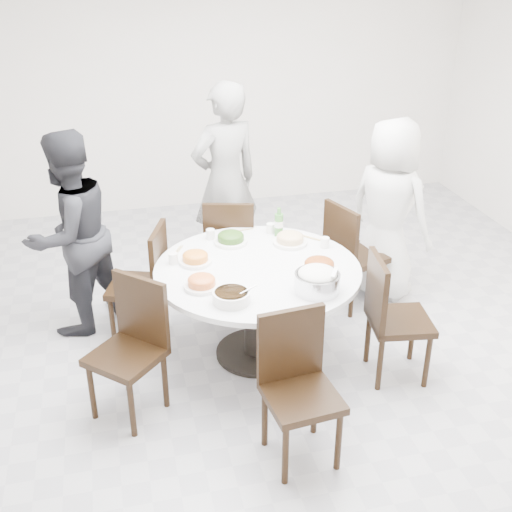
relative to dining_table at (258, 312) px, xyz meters
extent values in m
cube|color=#B0B0B5|center=(0.24, 0.22, -0.38)|extent=(6.00, 6.00, 0.01)
cube|color=white|center=(0.24, 3.22, 1.02)|extent=(6.00, 0.01, 2.80)
cylinder|color=white|center=(0.00, 0.00, 0.00)|extent=(1.50, 1.50, 0.75)
cube|color=black|center=(1.00, 0.56, 0.10)|extent=(0.53, 0.53, 0.95)
cube|color=black|center=(-0.01, 0.96, 0.10)|extent=(0.51, 0.51, 0.95)
cube|color=black|center=(-0.85, 0.47, 0.10)|extent=(0.53, 0.53, 0.95)
cube|color=black|center=(-0.99, -0.46, 0.10)|extent=(0.59, 0.59, 0.95)
cube|color=black|center=(0.00, -1.12, 0.10)|extent=(0.46, 0.46, 0.95)
cube|color=black|center=(0.92, -0.48, 0.10)|extent=(0.48, 0.48, 0.95)
imported|color=silver|center=(1.32, 0.69, 0.42)|extent=(0.85, 0.93, 1.60)
imported|color=black|center=(0.04, 1.41, 0.53)|extent=(0.76, 0.62, 1.81)
imported|color=black|center=(-1.32, 0.75, 0.45)|extent=(1.01, 1.00, 1.64)
cylinder|color=white|center=(-0.11, 0.45, 0.41)|extent=(0.26, 0.26, 0.07)
cylinder|color=white|center=(0.34, 0.33, 0.41)|extent=(0.27, 0.27, 0.07)
cylinder|color=white|center=(-0.43, 0.18, 0.41)|extent=(0.24, 0.24, 0.06)
cylinder|color=white|center=(0.41, -0.15, 0.41)|extent=(0.27, 0.27, 0.07)
cylinder|color=white|center=(-0.44, -0.20, 0.41)|extent=(0.24, 0.24, 0.06)
cylinder|color=silver|center=(0.31, -0.43, 0.44)|extent=(0.31, 0.31, 0.13)
cylinder|color=white|center=(-0.28, -0.43, 0.41)|extent=(0.25, 0.25, 0.08)
cylinder|color=#3C7E32|center=(0.30, 0.50, 0.49)|extent=(0.07, 0.07, 0.24)
cylinder|color=white|center=(0.00, 0.59, 0.42)|extent=(0.07, 0.07, 0.08)
camera|label=1|loc=(-0.97, -3.99, 2.51)|focal=45.00mm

